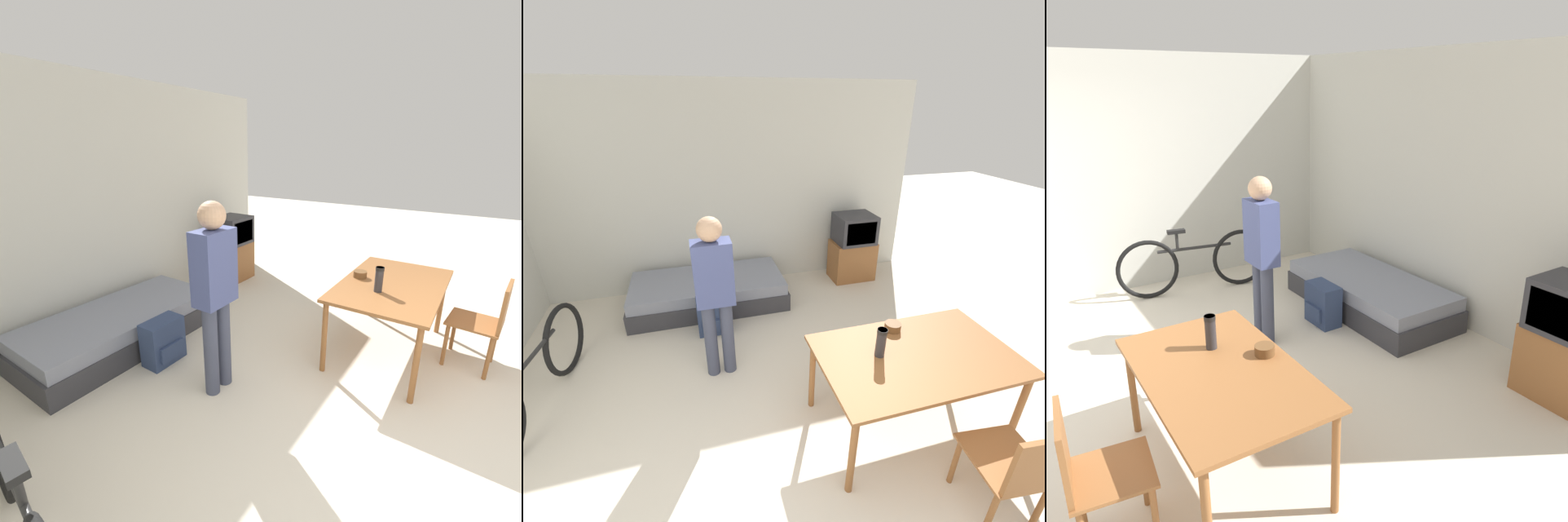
# 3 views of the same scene
# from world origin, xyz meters

# --- Properties ---
(wall_back) EXTENTS (5.58, 0.06, 2.70)m
(wall_back) POSITION_xyz_m (0.00, 3.78, 1.35)
(wall_back) COLOR silver
(wall_back) RESTS_ON ground_plane
(daybed) EXTENTS (1.95, 0.92, 0.37)m
(daybed) POSITION_xyz_m (-0.25, 3.21, 0.18)
(daybed) COLOR #333338
(daybed) RESTS_ON ground_plane
(tv) EXTENTS (0.62, 0.47, 0.99)m
(tv) POSITION_xyz_m (1.87, 3.39, 0.49)
(tv) COLOR brown
(tv) RESTS_ON ground_plane
(dining_table) EXTENTS (1.48, 0.89, 0.72)m
(dining_table) POSITION_xyz_m (1.15, 0.86, 0.65)
(dining_table) COLOR brown
(dining_table) RESTS_ON ground_plane
(wooden_chair) EXTENTS (0.47, 0.47, 0.85)m
(wooden_chair) POSITION_xyz_m (1.33, 0.06, 0.49)
(wooden_chair) COLOR brown
(wooden_chair) RESTS_ON ground_plane
(bicycle) EXTENTS (0.33, 1.78, 0.78)m
(bicycle) POSITION_xyz_m (-1.77, 1.80, 0.36)
(bicycle) COLOR black
(bicycle) RESTS_ON ground_plane
(person_standing) EXTENTS (0.34, 0.21, 1.60)m
(person_standing) POSITION_xyz_m (-0.24, 1.89, 0.93)
(person_standing) COLOR #3D4256
(person_standing) RESTS_ON ground_plane
(thermos_flask) EXTENTS (0.08, 0.08, 0.23)m
(thermos_flask) POSITION_xyz_m (0.87, 0.93, 0.85)
(thermos_flask) COLOR #2D2D33
(thermos_flask) RESTS_ON dining_table
(mate_bowl) EXTENTS (0.13, 0.13, 0.07)m
(mate_bowl) POSITION_xyz_m (1.14, 1.18, 0.76)
(mate_bowl) COLOR brown
(mate_bowl) RESTS_ON dining_table
(backpack) EXTENTS (0.38, 0.24, 0.43)m
(backpack) POSITION_xyz_m (-0.24, 2.57, 0.21)
(backpack) COLOR navy
(backpack) RESTS_ON ground_plane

